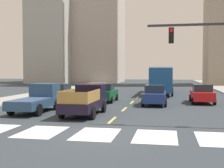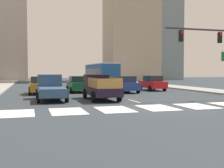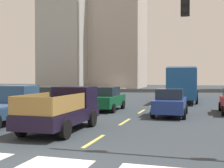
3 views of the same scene
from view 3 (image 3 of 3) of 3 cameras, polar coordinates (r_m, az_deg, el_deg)
The scene contains 17 objects.
sidewalk_left at distance 29.43m, azimuth -16.23°, elevation -3.28°, with size 3.62×110.00×0.15m, color #989791.
lane_dash_0 at distance 11.70m, azimuth -3.41°, elevation -10.76°, with size 0.16×2.40×0.01m, color #DACB54.
lane_dash_1 at distance 16.42m, azimuth 2.47°, elevation -7.21°, with size 0.16×2.40×0.01m, color #DACB54.
lane_dash_2 at distance 21.27m, azimuth 5.65°, elevation -5.23°, with size 0.16×2.40×0.01m, color #DACB54.
lane_dash_3 at distance 26.18m, azimuth 7.64°, elevation -3.97°, with size 0.16×2.40×0.01m, color #DACB54.
lane_dash_4 at distance 31.11m, azimuth 9.00°, elevation -3.11°, with size 0.16×2.40×0.01m, color #DACB54.
lane_dash_5 at distance 36.07m, azimuth 9.98°, elevation -2.49°, with size 0.16×2.40×0.01m, color #DACB54.
lane_dash_6 at distance 41.03m, azimuth 10.72°, elevation -2.01°, with size 0.16×2.40×0.01m, color #DACB54.
lane_dash_7 at distance 46.00m, azimuth 11.31°, elevation -1.64°, with size 0.16×2.40×0.01m, color #DACB54.
pickup_stakebed at distance 14.13m, azimuth -9.08°, elevation -4.82°, with size 2.18×5.20×1.96m.
pickup_dark at distance 16.64m, azimuth -19.85°, elevation -4.00°, with size 2.18×5.20×1.96m.
city_bus at distance 30.68m, azimuth 13.58°, elevation 0.45°, with size 2.72×10.80×3.32m.
sedan_near_right at distance 21.71m, azimuth -1.10°, elevation -2.81°, with size 2.02×4.40×1.72m.
sedan_mid at distance 22.17m, azimuth -11.92°, elevation -2.75°, with size 2.02×4.40×1.72m.
sedan_near_left at distance 19.07m, azimuth 11.06°, elevation -3.43°, with size 2.02×4.40×1.72m.
block_mid_left at distance 65.26m, azimuth -8.37°, elevation 8.05°, with size 9.01×11.80×19.95m, color #ABACA8.
block_mid_right at distance 67.96m, azimuth 0.85°, elevation 11.42°, with size 11.91×11.41×28.43m, color #B4A89F.
Camera 3 is at (3.82, -6.78, 2.48)m, focal length 47.93 mm.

